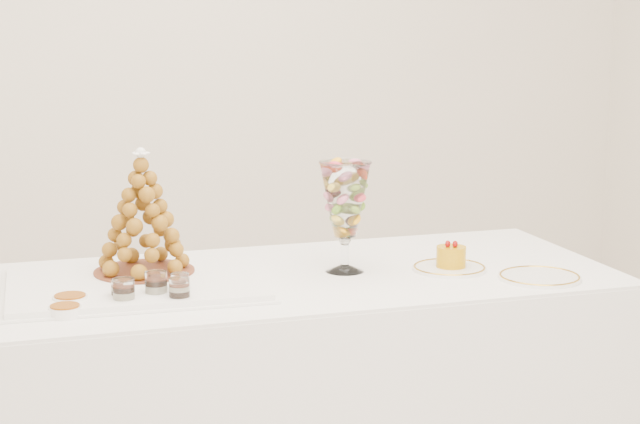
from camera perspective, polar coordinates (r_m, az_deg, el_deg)
name	(u,v)px	position (r m, az deg, el deg)	size (l,w,h in m)	color
buffet_table	(269,404)	(3.12, -2.76, -10.20)	(2.00, 0.85, 0.75)	white
lace_tray	(134,284)	(2.93, -9.87, -3.80)	(0.67, 0.50, 0.02)	white
macaron_vase	(345,201)	(3.03, 1.35, 0.60)	(0.14, 0.14, 0.32)	white
cake_plate	(449,268)	(3.10, 6.91, -3.01)	(0.21, 0.21, 0.01)	white
spare_plate	(539,277)	(3.04, 11.63, -3.43)	(0.23, 0.23, 0.01)	white
verrine_a	(120,291)	(2.78, -10.61, -4.18)	(0.05, 0.05, 0.06)	white
verrine_b	(156,286)	(2.79, -8.74, -3.94)	(0.06, 0.06, 0.08)	white
verrine_c	(180,285)	(2.81, -7.48, -3.90)	(0.05, 0.05, 0.06)	white
verrine_d	(124,293)	(2.74, -10.42, -4.27)	(0.06, 0.06, 0.07)	white
verrine_e	(179,292)	(2.74, -7.51, -4.24)	(0.05, 0.05, 0.07)	white
ramekin_back	(70,301)	(2.78, -13.18, -4.67)	(0.09, 0.09, 0.03)	white
ramekin_front	(65,311)	(2.70, -13.44, -5.18)	(0.08, 0.08, 0.03)	white
croquembouche	(142,212)	(2.97, -9.45, -0.02)	(0.28, 0.28, 0.35)	brown
mousse_cake	(451,256)	(3.10, 7.01, -2.36)	(0.09, 0.09, 0.07)	#CB9009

